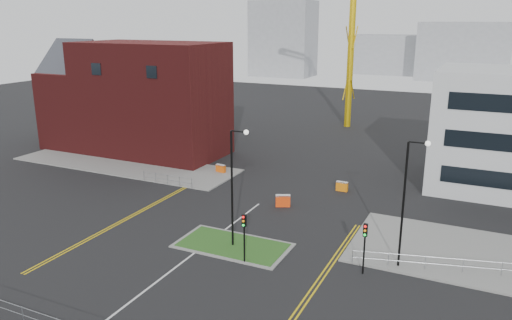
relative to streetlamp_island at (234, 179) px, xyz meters
The scene contains 22 objects.
ground 9.91m from the streetlamp_island, 105.50° to the right, with size 200.00×200.00×0.00m, color black.
pavement_left 26.80m from the streetlamp_island, 147.78° to the left, with size 28.00×8.00×0.12m, color slate.
island_kerb 5.38m from the streetlamp_island, behind, with size 8.60×4.60×0.08m, color slate.
grass_island 5.36m from the streetlamp_island, behind, with size 8.00×4.00×0.12m, color #26501A.
brick_building 32.20m from the streetlamp_island, 141.56° to the left, with size 24.20×10.07×14.24m.
streetlamp_island is the anchor object (origin of this frame).
streetlamp_right_near 12.17m from the streetlamp_island, ahead, with size 1.46×0.36×9.18m.
traffic_light_island 3.92m from the streetlamp_island, 48.59° to the right, with size 0.28×0.33×3.65m.
traffic_light_right 10.19m from the streetlamp_island, ahead, with size 0.28×0.33×3.65m.
railing_left 17.22m from the streetlamp_island, 142.89° to the left, with size 6.05×0.05×1.10m.
railing_right 19.18m from the streetlamp_island, 10.84° to the left, with size 19.05×5.05×1.10m.
centre_line 8.38m from the streetlamp_island, 110.29° to the right, with size 0.15×30.00×0.01m, color silver.
yellow_left_a 12.61m from the streetlamp_island, 169.89° to the left, with size 0.12×24.00×0.01m, color gold.
yellow_left_b 12.35m from the streetlamp_island, 169.62° to the left, with size 0.12×24.00×0.01m, color gold.
yellow_right_a 9.29m from the streetlamp_island, 15.36° to the right, with size 0.12×20.00×0.01m, color gold.
yellow_right_b 9.53m from the streetlamp_island, 14.78° to the right, with size 0.12×20.00×0.01m, color gold.
skyline_a 119.82m from the streetlamp_island, 110.65° to the left, with size 18.00×12.00×22.00m, color gray.
skyline_b 122.28m from the streetlamp_island, 86.35° to the left, with size 24.00×12.00×16.00m, color gray.
skyline_d 132.40m from the streetlamp_island, 94.43° to the left, with size 30.00×12.00×12.00m, color gray.
barrier_left 19.60m from the streetlamp_island, 122.56° to the left, with size 1.22×0.60×0.99m.
barrier_mid 10.53m from the streetlamp_island, 89.67° to the left, with size 1.40×0.96×1.12m.
barrier_right 17.06m from the streetlamp_island, 76.62° to the left, with size 1.17×0.41×0.98m.
Camera 1 is at (18.50, -22.70, 16.66)m, focal length 35.00 mm.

